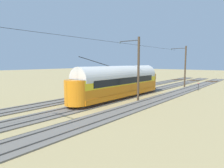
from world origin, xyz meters
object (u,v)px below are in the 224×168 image
at_px(catenary_pole_foreground, 185,66).
at_px(switch_stand, 198,86).
at_px(vintage_streetcar, 120,81).
at_px(catenary_pole_mid_near, 138,68).

bearing_deg(catenary_pole_foreground, switch_stand, 142.13).
height_order(catenary_pole_foreground, switch_stand, catenary_pole_foreground).
bearing_deg(switch_stand, vintage_streetcar, 67.23).
height_order(catenary_pole_mid_near, switch_stand, catenary_pole_mid_near).
xyz_separation_m(vintage_streetcar, switch_stand, (-5.96, -14.21, -1.56)).
distance_m(catenary_pole_foreground, catenary_pole_mid_near, 16.78).
bearing_deg(vintage_streetcar, catenary_pole_mid_near, 178.96).
bearing_deg(catenary_pole_foreground, vintage_streetcar, 80.77).
xyz_separation_m(catenary_pole_foreground, catenary_pole_mid_near, (0.00, 16.78, 0.00)).
relative_size(catenary_pole_foreground, catenary_pole_mid_near, 1.00).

